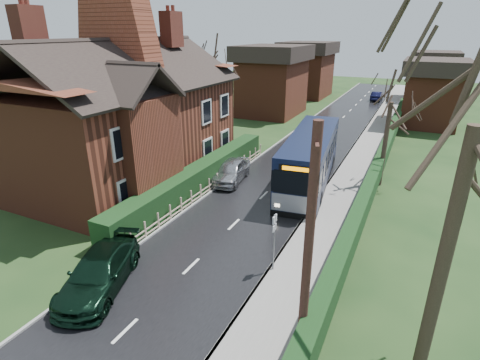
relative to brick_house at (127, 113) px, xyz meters
The scene contains 17 objects.
ground 10.87m from the brick_house, 28.67° to the right, with size 140.00×140.00×0.00m, color #30491F.
road 11.07m from the brick_house, 30.89° to the left, with size 6.00×100.00×0.02m, color black.
pavement 14.64m from the brick_house, 21.92° to the left, with size 2.50×100.00×0.14m, color slate.
kerb_right 13.59m from the brick_house, 23.91° to the left, with size 0.12×100.00×0.14m, color gray.
kerb_left 8.85m from the brick_house, 42.59° to the left, with size 0.12×100.00×0.10m, color gray.
front_hedge 6.02m from the brick_house, ahead, with size 1.20×16.00×1.60m, color black.
picket_fence 6.83m from the brick_house, ahead, with size 0.10×16.00×0.90m, color gray, non-canonical shape.
right_wall_hedge 15.80m from the brick_house, 19.77° to the left, with size 0.60×50.00×1.80m.
brick_house is the anchor object (origin of this frame).
bus 11.76m from the brick_house, 22.26° to the left, with size 3.73×10.86×3.23m.
car_silver 7.41m from the brick_house, 22.75° to the left, with size 1.67×4.16×1.42m, color #B4B5BA.
car_green 11.92m from the brick_house, 55.95° to the right, with size 1.92×4.71×1.37m, color black.
car_distant 39.50m from the brick_house, 74.16° to the left, with size 1.31×3.77×1.24m, color black.
bus_stop_sign 13.46m from the brick_house, 25.26° to the right, with size 0.07×0.39×2.60m.
telegraph_pole 17.14m from the brick_house, 33.66° to the right, with size 0.35×0.92×7.31m.
tree_right_far 15.94m from the brick_house, 22.02° to the left, with size 3.88×3.88×7.50m.
tree_house_side 12.36m from the brick_house, 90.66° to the left, with size 4.14×4.14×9.42m.
Camera 1 is at (7.51, -12.95, 9.19)m, focal length 28.00 mm.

